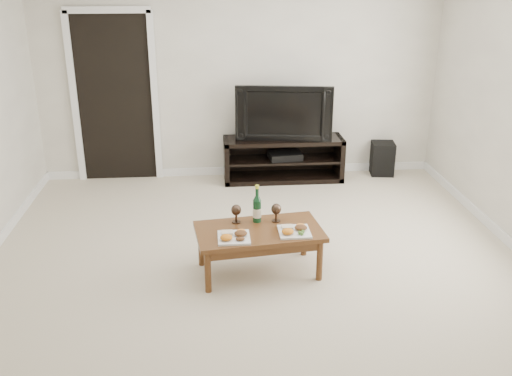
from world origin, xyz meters
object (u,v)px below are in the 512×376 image
object	(u,v)px
media_console	(283,159)
subwoofer	(382,158)
coffee_table	(259,251)
television	(284,112)

from	to	relation	value
media_console	subwoofer	size ratio (longest dim) A/B	3.50
media_console	subwoofer	distance (m)	1.33
coffee_table	media_console	bearing A→B (deg)	77.55
media_console	subwoofer	xyz separation A→B (m)	(1.32, 0.10, -0.06)
media_console	coffee_table	xyz separation A→B (m)	(-0.52, -2.35, -0.07)
television	coffee_table	world-z (taller)	television
media_console	subwoofer	bearing A→B (deg)	4.17
television	coffee_table	bearing A→B (deg)	-94.03
subwoofer	television	bearing A→B (deg)	-168.30
television	subwoofer	world-z (taller)	television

